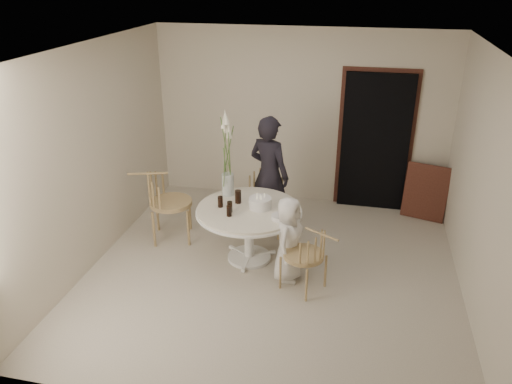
% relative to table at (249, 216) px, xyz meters
% --- Properties ---
extents(ground, '(4.50, 4.50, 0.00)m').
position_rel_table_xyz_m(ground, '(0.35, -0.25, -0.62)').
color(ground, beige).
rests_on(ground, ground).
extents(room_shell, '(4.50, 4.50, 4.50)m').
position_rel_table_xyz_m(room_shell, '(0.35, -0.25, 1.00)').
color(room_shell, white).
rests_on(room_shell, ground).
extents(doorway, '(1.00, 0.10, 2.10)m').
position_rel_table_xyz_m(doorway, '(1.50, 1.94, 0.43)').
color(doorway, black).
rests_on(doorway, ground).
extents(door_trim, '(1.12, 0.03, 2.22)m').
position_rel_table_xyz_m(door_trim, '(1.50, 1.98, 0.49)').
color(door_trim, '#592B1E').
rests_on(door_trim, ground).
extents(table, '(1.33, 1.33, 0.73)m').
position_rel_table_xyz_m(table, '(0.00, 0.00, 0.00)').
color(table, white).
rests_on(table, ground).
extents(picture_frame, '(0.65, 0.35, 0.83)m').
position_rel_table_xyz_m(picture_frame, '(2.30, 1.70, -0.20)').
color(picture_frame, '#592B1E').
rests_on(picture_frame, ground).
extents(chair_far, '(0.54, 0.58, 0.91)m').
position_rel_table_xyz_m(chair_far, '(0.04, 0.88, -0.02)').
color(chair_far, '#A08457').
rests_on(chair_far, ground).
extents(chair_right, '(0.61, 0.60, 0.82)m').
position_rel_table_xyz_m(chair_right, '(0.86, -0.55, -0.08)').
color(chair_right, '#A08457').
rests_on(chair_right, ground).
extents(chair_left, '(0.69, 0.66, 1.00)m').
position_rel_table_xyz_m(chair_left, '(-1.30, 0.26, 0.03)').
color(chair_left, '#A08457').
rests_on(chair_left, ground).
extents(girl, '(0.73, 0.62, 1.69)m').
position_rel_table_xyz_m(girl, '(0.09, 0.84, 0.23)').
color(girl, black).
rests_on(girl, ground).
extents(boy, '(0.41, 0.56, 1.07)m').
position_rel_table_xyz_m(boy, '(0.55, -0.33, -0.08)').
color(boy, silver).
rests_on(boy, ground).
extents(birthday_cake, '(0.28, 0.28, 0.18)m').
position_rel_table_xyz_m(birthday_cake, '(0.14, 0.04, 0.18)').
color(birthday_cake, white).
rests_on(birthday_cake, table).
extents(cola_tumbler_a, '(0.08, 0.08, 0.14)m').
position_rel_table_xyz_m(cola_tumbler_a, '(-0.20, -0.15, 0.18)').
color(cola_tumbler_a, black).
rests_on(cola_tumbler_a, table).
extents(cola_tumbler_b, '(0.08, 0.08, 0.14)m').
position_rel_table_xyz_m(cola_tumbler_b, '(-0.18, -0.26, 0.18)').
color(cola_tumbler_b, black).
rests_on(cola_tumbler_b, table).
extents(cola_tumbler_c, '(0.07, 0.07, 0.14)m').
position_rel_table_xyz_m(cola_tumbler_c, '(-0.36, -0.04, 0.18)').
color(cola_tumbler_c, black).
rests_on(cola_tumbler_c, table).
extents(cola_tumbler_d, '(0.10, 0.10, 0.17)m').
position_rel_table_xyz_m(cola_tumbler_d, '(-0.17, 0.12, 0.20)').
color(cola_tumbler_d, black).
rests_on(cola_tumbler_d, table).
extents(plate_stack, '(0.27, 0.27, 0.05)m').
position_rel_table_xyz_m(plate_stack, '(0.43, -0.21, 0.14)').
color(plate_stack, white).
rests_on(plate_stack, table).
extents(flower_vase, '(0.16, 0.16, 1.16)m').
position_rel_table_xyz_m(flower_vase, '(-0.36, 0.33, 0.56)').
color(flower_vase, '#B8C1BB').
rests_on(flower_vase, table).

